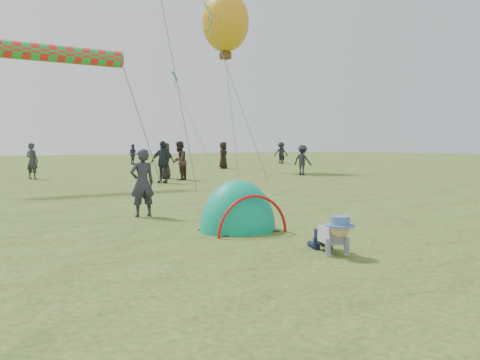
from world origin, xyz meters
TOP-DOWN VIEW (x-y plane):
  - ground at (0.00, 0.00)m, footprint 140.00×140.00m
  - crawling_toddler at (-0.53, 0.56)m, footprint 0.83×0.97m
  - popup_tent at (-0.49, 3.18)m, footprint 1.64×1.39m
  - standing_adult at (-1.17, 6.08)m, footprint 0.61×0.44m
  - crowd_person_0 at (21.88, 29.01)m, footprint 0.68×0.53m
  - crowd_person_2 at (10.67, 33.59)m, footprint 0.53×1.00m
  - crowd_person_4 at (12.93, 24.23)m, footprint 1.02×1.00m
  - crowd_person_9 at (21.47, 28.63)m, footprint 1.32×1.17m
  - crowd_person_12 at (0.01, 20.84)m, footprint 0.70×0.74m
  - crowd_person_13 at (5.31, 16.22)m, footprint 1.10×1.07m
  - crowd_person_14 at (3.91, 15.11)m, footprint 0.99×1.10m
  - crowd_person_15 at (12.50, 15.91)m, footprint 0.85×1.15m
  - crowd_person_16 at (5.24, 17.51)m, footprint 0.81×0.98m
  - balloon_kite at (11.67, 22.02)m, footprint 2.86×2.86m
  - rainbow_tube_kite at (-0.80, 15.00)m, footprint 5.73×0.64m
  - diamond_kite_3 at (8.34, 18.54)m, footprint 1.07×1.07m
  - diamond_kite_9 at (11.84, 28.81)m, footprint 0.80×0.80m

SIDE VIEW (x-z plane):
  - ground at x=0.00m, z-range 0.00..0.00m
  - popup_tent at x=-0.49m, z-range -1.00..1.00m
  - crawling_toddler at x=-0.53m, z-range 0.00..0.63m
  - standing_adult at x=-1.17m, z-range 0.00..1.57m
  - crowd_person_15 at x=12.50m, z-range 0.00..1.59m
  - crowd_person_2 at x=10.67m, z-range 0.00..1.62m
  - crowd_person_0 at x=21.88m, z-range 0.00..1.65m
  - crowd_person_12 at x=0.01m, z-range 0.00..1.71m
  - crowd_person_16 at x=5.24m, z-range 0.00..1.72m
  - crowd_person_9 at x=21.47m, z-range 0.00..1.77m
  - crowd_person_4 at x=12.93m, z-range 0.00..1.77m
  - crowd_person_13 at x=5.31m, z-range 0.00..1.79m
  - crowd_person_14 at x=3.91m, z-range 0.00..1.79m
  - rainbow_tube_kite at x=-0.80m, z-range 4.67..5.31m
  - diamond_kite_9 at x=11.84m, z-range 6.12..6.77m
  - diamond_kite_3 at x=8.34m, z-range 8.05..8.92m
  - balloon_kite at x=11.67m, z-range 6.76..10.75m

